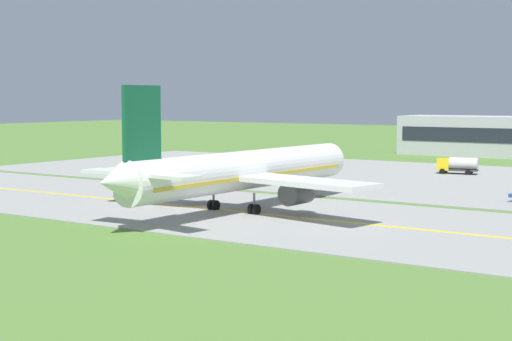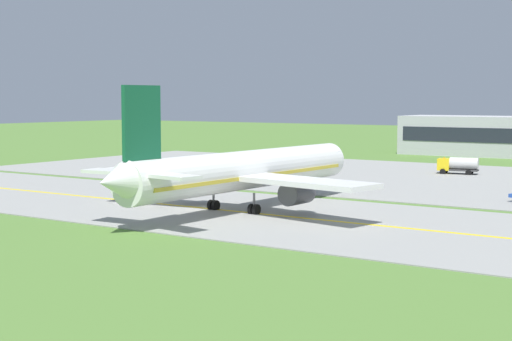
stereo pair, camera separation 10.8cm
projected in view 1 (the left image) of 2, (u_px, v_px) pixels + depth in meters
The scene contains 6 objects.
ground_plane at pixel (200, 209), 81.55m from camera, with size 500.00×500.00×0.00m, color #517A33.
taxiway_strip at pixel (200, 208), 81.54m from camera, with size 240.00×28.00×0.10m, color gray.
apron_pad at pixel (436, 179), 110.74m from camera, with size 140.00×52.00×0.10m, color gray.
taxiway_centreline at pixel (200, 208), 81.54m from camera, with size 220.00×0.60×0.01m, color yellow.
airplane_lead at pixel (242, 171), 79.57m from camera, with size 32.50×39.61×12.70m.
service_truck_baggage at pixel (458, 165), 118.19m from camera, with size 6.27×3.16×2.65m.
Camera 1 is at (49.89, -63.86, 11.53)m, focal length 54.46 mm.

